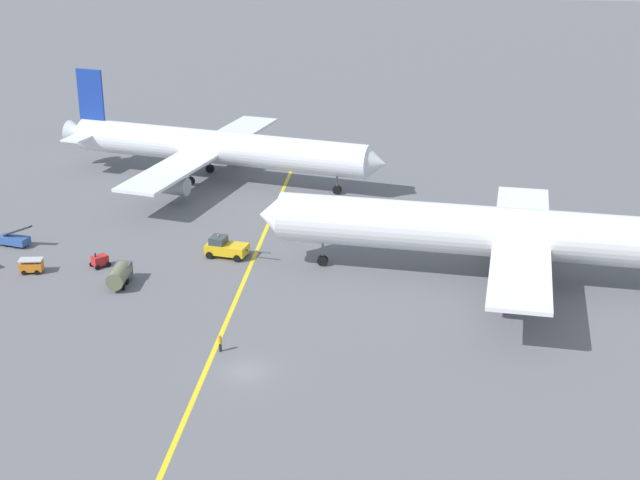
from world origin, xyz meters
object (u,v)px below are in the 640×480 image
(airliner_at_gate_left, at_px, (216,148))
(pushback_tug, at_px, (226,247))
(airliner_being_pushed, at_px, (503,233))
(gse_baggage_cart_trailing, at_px, (31,266))
(gse_belt_loader_portside, at_px, (14,240))
(gse_fuel_bowser_stubby, at_px, (120,274))
(ground_crew_wing_walker_right, at_px, (220,343))
(gse_gpu_cart_small, at_px, (100,261))

(airliner_at_gate_left, bearing_deg, pushback_tug, -72.78)
(airliner_being_pushed, xyz_separation_m, gse_baggage_cart_trailing, (-54.59, -6.61, -5.03))
(airliner_being_pushed, relative_size, gse_belt_loader_portside, 11.25)
(gse_fuel_bowser_stubby, bearing_deg, airliner_at_gate_left, 89.26)
(airliner_at_gate_left, relative_size, gse_belt_loader_portside, 10.43)
(pushback_tug, bearing_deg, gse_belt_loader_portside, -178.17)
(airliner_being_pushed, relative_size, ground_crew_wing_walker_right, 32.51)
(airliner_being_pushed, height_order, ground_crew_wing_walker_right, airliner_being_pushed)
(gse_fuel_bowser_stubby, xyz_separation_m, ground_crew_wing_walker_right, (15.45, -13.67, -0.42))
(gse_gpu_cart_small, bearing_deg, pushback_tug, 21.86)
(gse_baggage_cart_trailing, bearing_deg, gse_belt_loader_portside, 127.99)
(airliner_at_gate_left, relative_size, gse_gpu_cart_small, 20.03)
(airliner_at_gate_left, distance_m, airliner_being_pushed, 52.94)
(gse_fuel_bowser_stubby, bearing_deg, gse_belt_loader_portside, 151.73)
(airliner_at_gate_left, distance_m, gse_fuel_bowser_stubby, 40.28)
(gse_belt_loader_portside, bearing_deg, gse_baggage_cart_trailing, -52.01)
(gse_fuel_bowser_stubby, height_order, gse_belt_loader_portside, gse_belt_loader_portside)
(gse_baggage_cart_trailing, relative_size, ground_crew_wing_walker_right, 1.72)
(airliner_at_gate_left, height_order, gse_gpu_cart_small, airliner_at_gate_left)
(pushback_tug, bearing_deg, gse_fuel_bowser_stubby, -132.95)
(gse_baggage_cart_trailing, bearing_deg, airliner_being_pushed, 6.90)
(gse_gpu_cart_small, bearing_deg, airliner_being_pushed, 4.35)
(gse_baggage_cart_trailing, distance_m, ground_crew_wing_walker_right, 31.22)
(gse_fuel_bowser_stubby, relative_size, gse_baggage_cart_trailing, 1.68)
(gse_fuel_bowser_stubby, distance_m, gse_baggage_cart_trailing, 11.83)
(gse_fuel_bowser_stubby, distance_m, ground_crew_wing_walker_right, 20.63)
(airliner_at_gate_left, height_order, gse_belt_loader_portside, airliner_at_gate_left)
(airliner_being_pushed, relative_size, pushback_tug, 6.83)
(ground_crew_wing_walker_right, bearing_deg, airliner_at_gate_left, 105.52)
(pushback_tug, xyz_separation_m, ground_crew_wing_walker_right, (5.74, -24.09, -0.26))
(pushback_tug, relative_size, gse_baggage_cart_trailing, 2.77)
(gse_baggage_cart_trailing, xyz_separation_m, gse_gpu_cart_small, (7.32, 3.01, -0.07))
(gse_gpu_cart_small, bearing_deg, gse_fuel_bowser_stubby, -47.54)
(gse_fuel_bowser_stubby, bearing_deg, gse_gpu_cart_small, 132.46)
(airliner_being_pushed, bearing_deg, ground_crew_wing_walker_right, -141.25)
(airliner_at_gate_left, xyz_separation_m, ground_crew_wing_walker_right, (14.93, -53.75, -4.34))
(gse_fuel_bowser_stubby, xyz_separation_m, gse_belt_loader_portside, (-17.76, 9.55, -0.51))
(gse_fuel_bowser_stubby, xyz_separation_m, gse_gpu_cart_small, (-4.37, 4.78, -0.54))
(airliner_being_pushed, bearing_deg, gse_belt_loader_portside, 178.89)
(pushback_tug, relative_size, gse_belt_loader_portside, 1.65)
(gse_baggage_cart_trailing, relative_size, gse_belt_loader_portside, 0.59)
(gse_baggage_cart_trailing, height_order, gse_belt_loader_portside, gse_belt_loader_portside)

